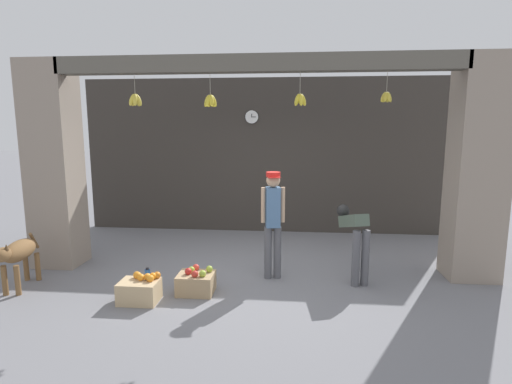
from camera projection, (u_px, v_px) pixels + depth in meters
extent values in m
plane|color=slate|center=(254.00, 277.00, 5.91)|extent=(60.00, 60.00, 0.00)
cube|color=#38332D|center=(266.00, 156.00, 8.33)|extent=(7.64, 0.12, 3.19)
cube|color=gray|center=(54.00, 166.00, 6.24)|extent=(0.70, 0.60, 3.19)
cube|color=gray|center=(477.00, 170.00, 5.66)|extent=(0.70, 0.60, 3.19)
cube|color=#5B564C|center=(254.00, 63.00, 5.54)|extent=(5.74, 0.24, 0.24)
cylinder|color=#B2AD99|center=(135.00, 84.00, 5.75)|extent=(0.01, 0.01, 0.28)
ellipsoid|color=yellow|center=(139.00, 100.00, 5.79)|extent=(0.13, 0.07, 0.19)
ellipsoid|color=yellow|center=(138.00, 100.00, 5.83)|extent=(0.09, 0.12, 0.20)
ellipsoid|color=yellow|center=(134.00, 100.00, 5.82)|extent=(0.12, 0.10, 0.20)
ellipsoid|color=yellow|center=(132.00, 100.00, 5.77)|extent=(0.12, 0.10, 0.20)
ellipsoid|color=yellow|center=(135.00, 100.00, 5.74)|extent=(0.09, 0.12, 0.20)
cylinder|color=#B2AD99|center=(210.00, 84.00, 5.64)|extent=(0.01, 0.01, 0.30)
ellipsoid|color=yellow|center=(214.00, 101.00, 5.68)|extent=(0.12, 0.07, 0.19)
ellipsoid|color=yellow|center=(213.00, 101.00, 5.72)|extent=(0.10, 0.12, 0.20)
ellipsoid|color=yellow|center=(209.00, 101.00, 5.72)|extent=(0.10, 0.12, 0.20)
ellipsoid|color=yellow|center=(207.00, 101.00, 5.68)|extent=(0.12, 0.07, 0.19)
ellipsoid|color=yellow|center=(208.00, 101.00, 5.64)|extent=(0.10, 0.12, 0.20)
ellipsoid|color=yellow|center=(211.00, 101.00, 5.64)|extent=(0.10, 0.12, 0.20)
cylinder|color=#B2AD99|center=(300.00, 83.00, 5.48)|extent=(0.01, 0.01, 0.30)
ellipsoid|color=yellow|center=(303.00, 100.00, 5.51)|extent=(0.12, 0.06, 0.18)
ellipsoid|color=yellow|center=(301.00, 100.00, 5.56)|extent=(0.08, 0.12, 0.19)
ellipsoid|color=yellow|center=(297.00, 100.00, 5.55)|extent=(0.11, 0.10, 0.19)
ellipsoid|color=yellow|center=(297.00, 100.00, 5.49)|extent=(0.11, 0.10, 0.19)
ellipsoid|color=yellow|center=(301.00, 100.00, 5.47)|extent=(0.08, 0.12, 0.19)
cylinder|color=#B2AD99|center=(387.00, 82.00, 5.45)|extent=(0.01, 0.01, 0.28)
ellipsoid|color=gold|center=(389.00, 97.00, 5.48)|extent=(0.10, 0.05, 0.16)
ellipsoid|color=gold|center=(387.00, 97.00, 5.51)|extent=(0.08, 0.10, 0.16)
ellipsoid|color=gold|center=(384.00, 97.00, 5.52)|extent=(0.08, 0.10, 0.16)
ellipsoid|color=gold|center=(383.00, 97.00, 5.49)|extent=(0.10, 0.05, 0.16)
ellipsoid|color=gold|center=(385.00, 97.00, 5.45)|extent=(0.08, 0.10, 0.16)
ellipsoid|color=gold|center=(388.00, 97.00, 5.45)|extent=(0.08, 0.10, 0.16)
ellipsoid|color=brown|center=(20.00, 250.00, 5.45)|extent=(0.36, 0.72, 0.28)
cylinder|color=brown|center=(17.00, 280.00, 5.24)|extent=(0.07, 0.07, 0.41)
cylinder|color=brown|center=(5.00, 280.00, 5.24)|extent=(0.07, 0.07, 0.41)
cylinder|color=brown|center=(38.00, 267.00, 5.76)|extent=(0.07, 0.07, 0.41)
cylinder|color=brown|center=(26.00, 267.00, 5.75)|extent=(0.07, 0.07, 0.41)
ellipsoid|color=brown|center=(3.00, 255.00, 5.06)|extent=(0.21, 0.27, 0.19)
cone|color=brown|center=(6.00, 247.00, 5.05)|extent=(0.06, 0.06, 0.08)
cylinder|color=brown|center=(34.00, 241.00, 5.82)|extent=(0.07, 0.22, 0.28)
cylinder|color=#56565B|center=(277.00, 252.00, 5.82)|extent=(0.11, 0.11, 0.77)
cylinder|color=#56565B|center=(268.00, 253.00, 5.81)|extent=(0.11, 0.11, 0.77)
cube|color=#4C7099|center=(273.00, 207.00, 5.71)|extent=(0.23, 0.20, 0.58)
cylinder|color=tan|center=(283.00, 205.00, 5.71)|extent=(0.06, 0.06, 0.51)
cylinder|color=tan|center=(263.00, 205.00, 5.69)|extent=(0.06, 0.06, 0.51)
sphere|color=tan|center=(273.00, 180.00, 5.65)|extent=(0.20, 0.20, 0.20)
cylinder|color=red|center=(273.00, 174.00, 5.63)|extent=(0.20, 0.20, 0.07)
cube|color=red|center=(274.00, 177.00, 5.54)|extent=(0.19, 0.14, 0.01)
cylinder|color=#56565B|center=(356.00, 259.00, 5.51)|extent=(0.11, 0.11, 0.79)
cylinder|color=#56565B|center=(365.00, 258.00, 5.54)|extent=(0.11, 0.11, 0.79)
cube|color=#4C5B4C|center=(353.00, 221.00, 5.71)|extent=(0.38, 0.63, 0.31)
sphere|color=black|center=(343.00, 211.00, 6.06)|extent=(0.19, 0.19, 0.19)
cube|color=tan|center=(139.00, 292.00, 5.05)|extent=(0.49, 0.36, 0.27)
sphere|color=orange|center=(153.00, 276.00, 5.09)|extent=(0.09, 0.09, 0.09)
sphere|color=orange|center=(157.00, 275.00, 5.12)|extent=(0.09, 0.09, 0.09)
sphere|color=orange|center=(138.00, 275.00, 5.11)|extent=(0.09, 0.09, 0.09)
sphere|color=orange|center=(148.00, 277.00, 5.06)|extent=(0.09, 0.09, 0.09)
sphere|color=orange|center=(141.00, 277.00, 5.05)|extent=(0.09, 0.09, 0.09)
sphere|color=orange|center=(150.00, 278.00, 5.01)|extent=(0.09, 0.09, 0.09)
sphere|color=orange|center=(137.00, 275.00, 5.13)|extent=(0.09, 0.09, 0.09)
cube|color=tan|center=(196.00, 283.00, 5.33)|extent=(0.48, 0.40, 0.26)
sphere|color=red|center=(196.00, 267.00, 5.44)|extent=(0.09, 0.09, 0.09)
sphere|color=#99B238|center=(209.00, 269.00, 5.37)|extent=(0.09, 0.09, 0.09)
sphere|color=red|center=(188.00, 271.00, 5.29)|extent=(0.09, 0.09, 0.09)
sphere|color=red|center=(195.00, 274.00, 5.19)|extent=(0.09, 0.09, 0.09)
sphere|color=#99B238|center=(203.00, 274.00, 5.21)|extent=(0.09, 0.09, 0.09)
sphere|color=#99B238|center=(191.00, 270.00, 5.34)|extent=(0.09, 0.09, 0.09)
cylinder|color=#2D60AD|center=(148.00, 278.00, 5.56)|extent=(0.07, 0.07, 0.24)
cylinder|color=black|center=(147.00, 269.00, 5.54)|extent=(0.04, 0.04, 0.03)
cylinder|color=black|center=(252.00, 117.00, 8.16)|extent=(0.28, 0.01, 0.28)
cylinder|color=white|center=(252.00, 117.00, 8.15)|extent=(0.26, 0.02, 0.26)
cube|color=black|center=(252.00, 115.00, 8.13)|extent=(0.01, 0.01, 0.07)
cube|color=black|center=(254.00, 117.00, 8.13)|extent=(0.10, 0.01, 0.01)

